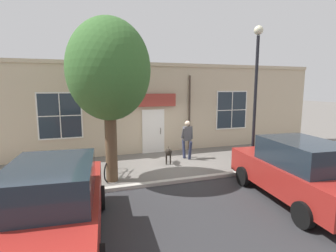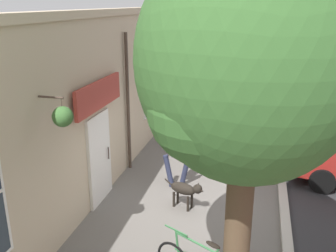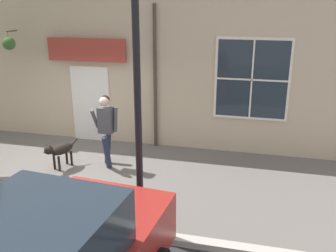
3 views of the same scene
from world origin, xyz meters
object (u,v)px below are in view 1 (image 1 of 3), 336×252
(street_tree_by_curb, at_px, (107,73))
(parked_car_nearest_curb, at_px, (54,204))
(street_lamp, at_px, (256,80))
(dog_on_leash, at_px, (168,153))
(parked_car_mid_block, at_px, (298,171))
(pedestrian_walking, at_px, (187,136))
(leaning_bicycle, at_px, (111,165))

(street_tree_by_curb, xyz_separation_m, parked_car_nearest_curb, (3.39, -1.48, -2.75))
(parked_car_nearest_curb, bearing_deg, street_lamp, 111.25)
(dog_on_leash, height_order, parked_car_mid_block, parked_car_mid_block)
(pedestrian_walking, xyz_separation_m, street_tree_by_curb, (1.63, -3.53, 2.57))
(parked_car_nearest_curb, bearing_deg, street_tree_by_curb, 156.47)
(dog_on_leash, relative_size, leaning_bicycle, 0.61)
(dog_on_leash, distance_m, parked_car_mid_block, 5.10)
(street_tree_by_curb, height_order, parked_car_nearest_curb, street_tree_by_curb)
(pedestrian_walking, height_order, street_lamp, street_lamp)
(leaning_bicycle, xyz_separation_m, street_lamp, (1.28, 5.07, 3.04))
(parked_car_nearest_curb, relative_size, street_lamp, 0.84)
(dog_on_leash, distance_m, street_lamp, 4.44)
(dog_on_leash, xyz_separation_m, parked_car_mid_block, (4.55, 2.26, 0.41))
(dog_on_leash, xyz_separation_m, street_tree_by_curb, (1.21, -2.52, 3.16))
(parked_car_mid_block, height_order, street_lamp, street_lamp)
(pedestrian_walking, bearing_deg, street_lamp, 33.38)
(dog_on_leash, bearing_deg, street_lamp, 52.34)
(pedestrian_walking, xyz_separation_m, parked_car_nearest_curb, (5.03, -5.01, -0.17))
(street_tree_by_curb, bearing_deg, street_lamp, 80.97)
(pedestrian_walking, bearing_deg, parked_car_mid_block, 13.99)
(pedestrian_walking, xyz_separation_m, dog_on_leash, (0.42, -1.02, -0.58))
(parked_car_nearest_curb, xyz_separation_m, street_lamp, (-2.58, 6.63, 2.54))
(street_tree_by_curb, relative_size, parked_car_mid_block, 1.21)
(street_tree_by_curb, distance_m, parked_car_nearest_curb, 4.61)
(parked_car_nearest_curb, distance_m, parked_car_mid_block, 6.25)
(pedestrian_walking, relative_size, dog_on_leash, 1.76)
(pedestrian_walking, distance_m, parked_car_mid_block, 5.13)
(dog_on_leash, height_order, street_lamp, street_lamp)
(leaning_bicycle, bearing_deg, street_lamp, 75.78)
(pedestrian_walking, bearing_deg, leaning_bicycle, -71.34)
(street_tree_by_curb, xyz_separation_m, leaning_bicycle, (-0.47, 0.08, -3.25))
(street_tree_by_curb, bearing_deg, leaning_bicycle, 170.42)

